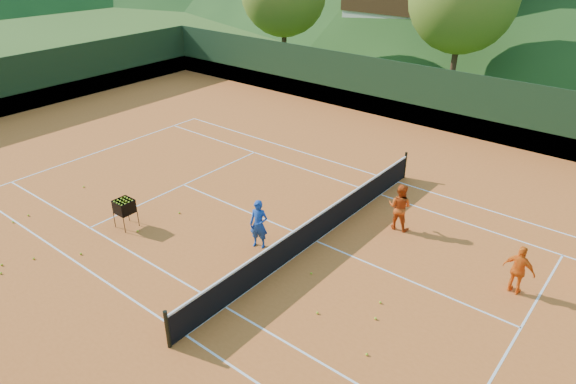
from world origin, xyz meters
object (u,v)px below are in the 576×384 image
Objects in this scene: ball_hopper at (124,207)px; student_a at (400,207)px; coach at (259,224)px; tennis_net at (316,228)px; student_b at (519,270)px.

student_a is at bearing 38.30° from ball_hopper.
ball_hopper is at bearing -176.84° from coach.
tennis_net is at bearing 48.08° from student_a.
tennis_net is (1.22, 1.36, -0.30)m from coach.
student_b is 0.12× the size of tennis_net.
student_a is 1.61× the size of ball_hopper.
ball_hopper is (-7.13, -5.63, -0.06)m from student_a.
student_b reaches higher than tennis_net.
coach reaches higher than tennis_net.
student_a is at bearing -9.26° from student_b.
coach is 1.09× the size of student_b.
ball_hopper is at bearing -149.27° from tennis_net.
coach is 4.71m from student_a.
coach is 4.67m from ball_hopper.
coach is 1.00× the size of student_a.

